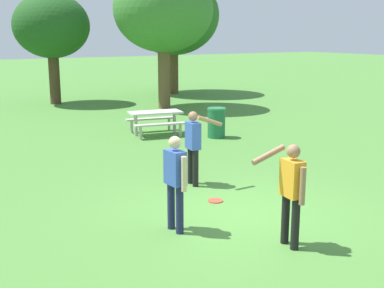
# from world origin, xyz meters

# --- Properties ---
(ground_plane) EXTENTS (120.00, 120.00, 0.00)m
(ground_plane) POSITION_xyz_m (0.00, 0.00, 0.00)
(ground_plane) COLOR #4C8438
(person_thrower) EXTENTS (0.66, 0.67, 1.64)m
(person_thrower) POSITION_xyz_m (0.27, 1.93, 0.96)
(person_thrower) COLOR black
(person_thrower) RESTS_ON ground
(person_catcher) EXTENTS (0.66, 0.67, 1.64)m
(person_catcher) POSITION_xyz_m (-0.15, -1.63, 0.96)
(person_catcher) COLOR black
(person_catcher) RESTS_ON ground
(person_bystander) EXTENTS (0.25, 0.61, 1.64)m
(person_bystander) POSITION_xyz_m (-1.37, -0.16, 0.94)
(person_bystander) COLOR #1E234C
(person_bystander) RESTS_ON ground
(frisbee) EXTENTS (0.30, 0.30, 0.03)m
(frisbee) POSITION_xyz_m (0.06, 0.75, 0.01)
(frisbee) COLOR #E04733
(frisbee) RESTS_ON ground
(picnic_table_near) EXTENTS (1.93, 1.71, 0.77)m
(picnic_table_near) POSITION_xyz_m (2.10, 7.36, 0.56)
(picnic_table_near) COLOR beige
(picnic_table_near) RESTS_ON ground
(trash_can_beside_table) EXTENTS (0.59, 0.59, 0.96)m
(trash_can_beside_table) POSITION_xyz_m (3.56, 5.92, 0.48)
(trash_can_beside_table) COLOR #1E663D
(trash_can_beside_table) RESTS_ON ground
(tree_slender_mid) EXTENTS (3.49, 3.49, 5.10)m
(tree_slender_mid) POSITION_xyz_m (1.42, 16.36, 3.57)
(tree_slender_mid) COLOR #4C3823
(tree_slender_mid) RESTS_ON ground
(tree_back_left) EXTENTS (4.31, 4.31, 6.11)m
(tree_back_left) POSITION_xyz_m (5.18, 12.47, 4.25)
(tree_back_left) COLOR brown
(tree_back_left) RESTS_ON ground
(tree_back_right) EXTENTS (4.98, 4.98, 6.33)m
(tree_back_right) POSITION_xyz_m (8.17, 17.02, 4.19)
(tree_back_right) COLOR brown
(tree_back_right) RESTS_ON ground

